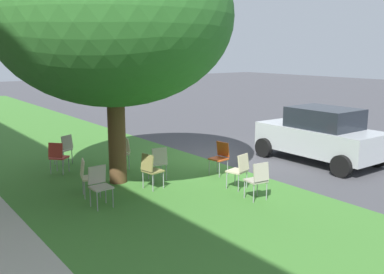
# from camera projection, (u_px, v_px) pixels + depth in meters

# --- Properties ---
(ground) EXTENTS (80.00, 80.00, 0.00)m
(ground) POSITION_uv_depth(u_px,v_px,m) (212.00, 158.00, 13.47)
(ground) COLOR #424247
(grass_verge) EXTENTS (48.00, 6.00, 0.01)m
(grass_verge) POSITION_uv_depth(u_px,v_px,m) (120.00, 176.00, 11.58)
(grass_verge) COLOR #3D752D
(grass_verge) RESTS_ON ground
(street_tree) EXTENTS (5.76, 5.76, 6.20)m
(street_tree) POSITION_uv_depth(u_px,v_px,m) (113.00, 17.00, 10.23)
(street_tree) COLOR brown
(street_tree) RESTS_ON ground
(chair_0) EXTENTS (0.56, 0.55, 0.88)m
(chair_0) POSITION_uv_depth(u_px,v_px,m) (65.00, 147.00, 12.63)
(chair_0) COLOR #ADA393
(chair_0) RESTS_ON ground
(chair_1) EXTENTS (0.51, 0.50, 0.88)m
(chair_1) POSITION_uv_depth(u_px,v_px,m) (239.00, 168.00, 10.35)
(chair_1) COLOR beige
(chair_1) RESTS_ON ground
(chair_2) EXTENTS (0.49, 0.48, 0.88)m
(chair_2) POSITION_uv_depth(u_px,v_px,m) (158.00, 161.00, 11.06)
(chair_2) COLOR #ADA393
(chair_2) RESTS_ON ground
(chair_3) EXTENTS (0.59, 0.59, 0.88)m
(chair_3) POSITION_uv_depth(u_px,v_px,m) (58.00, 155.00, 11.66)
(chair_3) COLOR #B7332D
(chair_3) RESTS_ON ground
(chair_4) EXTENTS (0.47, 0.47, 0.88)m
(chair_4) POSITION_uv_depth(u_px,v_px,m) (123.00, 151.00, 12.19)
(chair_4) COLOR beige
(chair_4) RESTS_ON ground
(chair_5) EXTENTS (0.47, 0.47, 0.88)m
(chair_5) POSITION_uv_depth(u_px,v_px,m) (258.00, 178.00, 9.58)
(chair_5) COLOR #ADA393
(chair_5) RESTS_ON ground
(chair_6) EXTENTS (0.43, 0.43, 0.88)m
(chair_6) POSITION_uv_depth(u_px,v_px,m) (99.00, 183.00, 9.21)
(chair_6) COLOR #ADA393
(chair_6) RESTS_ON ground
(chair_7) EXTENTS (0.48, 0.48, 0.88)m
(chair_7) POSITION_uv_depth(u_px,v_px,m) (151.00, 168.00, 10.37)
(chair_7) COLOR olive
(chair_7) RESTS_ON ground
(chair_8) EXTENTS (0.48, 0.48, 0.88)m
(chair_8) POSITION_uv_depth(u_px,v_px,m) (220.00, 156.00, 11.62)
(chair_8) COLOR #C64C1E
(chair_8) RESTS_ON ground
(chair_9) EXTENTS (0.52, 0.53, 0.88)m
(chair_9) POSITION_uv_depth(u_px,v_px,m) (88.00, 175.00, 9.82)
(chair_9) COLOR beige
(chair_9) RESTS_ON ground
(parked_car) EXTENTS (3.70, 1.92, 1.65)m
(parked_car) POSITION_uv_depth(u_px,v_px,m) (320.00, 135.00, 12.86)
(parked_car) COLOR #ADB2B7
(parked_car) RESTS_ON ground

